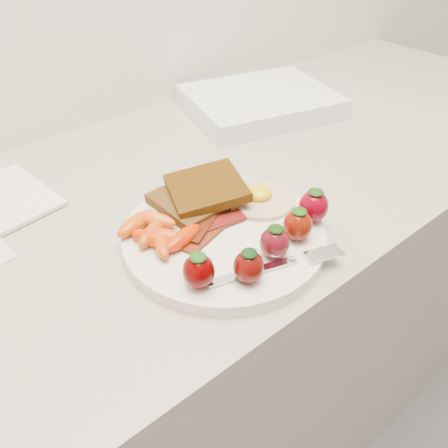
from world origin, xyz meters
TOP-DOWN VIEW (x-y plane):
  - counter at (0.00, 1.70)m, footprint 2.00×0.60m
  - plate at (0.02, 1.55)m, footprint 0.27×0.27m
  - toast_lower at (0.03, 1.63)m, footprint 0.10×0.10m
  - toast_upper at (0.05, 1.62)m, footprint 0.13×0.13m
  - fried_egg at (0.10, 1.58)m, footprint 0.12×0.12m
  - bacon_strips at (0.01, 1.57)m, footprint 0.11×0.07m
  - baby_carrots at (-0.06, 1.59)m, footprint 0.10×0.11m
  - strawberries at (0.04, 1.48)m, footprint 0.23×0.07m
  - fork at (0.04, 1.46)m, footprint 0.17×0.07m
  - notepad at (-0.17, 1.84)m, footprint 0.13×0.18m
  - appliance at (0.35, 1.84)m, footprint 0.34×0.30m

SIDE VIEW (x-z plane):
  - counter at x=0.00m, z-range 0.00..0.90m
  - notepad at x=-0.17m, z-range 0.90..0.91m
  - plate at x=0.02m, z-range 0.90..0.92m
  - appliance at x=0.35m, z-range 0.90..0.94m
  - fork at x=0.04m, z-range 0.92..0.92m
  - bacon_strips at x=0.01m, z-range 0.92..0.93m
  - fried_egg at x=0.10m, z-range 0.91..0.93m
  - toast_lower at x=0.03m, z-range 0.92..0.93m
  - baby_carrots at x=-0.06m, z-range 0.92..0.94m
  - toast_upper at x=0.05m, z-range 0.93..0.95m
  - strawberries at x=0.04m, z-range 0.92..0.96m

